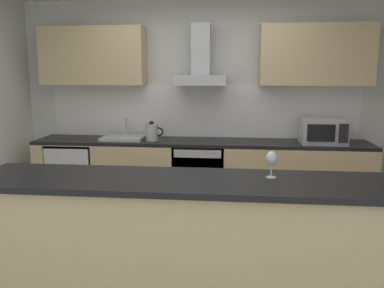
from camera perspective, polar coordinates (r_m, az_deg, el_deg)
ground at (r=3.60m, az=-1.04°, el=-17.90°), size 5.57×4.56×0.02m
wall_back at (r=5.03m, az=1.54°, el=5.71°), size 5.57×0.12×2.60m
backsplash_tile at (r=4.96m, az=1.47°, el=4.84°), size 3.88×0.02×0.66m
counter_back at (r=4.79m, az=1.13°, el=-4.82°), size 4.02×0.60×0.90m
counter_island at (r=2.72m, az=-1.38°, el=-15.33°), size 2.82×0.64×1.01m
upper_cabinets at (r=4.79m, az=1.35°, el=12.80°), size 3.97×0.32×0.70m
oven at (r=4.76m, az=1.15°, el=-4.78°), size 0.60×0.62×0.80m
refrigerator at (r=5.14m, az=-16.55°, el=-4.49°), size 0.58×0.60×0.85m
microwave at (r=4.72m, az=18.64°, el=1.85°), size 0.50×0.38×0.30m
sink at (r=4.85m, az=-9.97°, el=0.99°), size 0.50×0.40×0.26m
kettle at (r=4.71m, az=-5.93°, el=1.76°), size 0.29×0.15×0.24m
range_hood at (r=4.74m, az=1.35°, el=11.35°), size 0.62×0.45×0.72m
wine_glass at (r=2.60m, az=11.57°, el=-2.23°), size 0.08×0.08×0.18m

